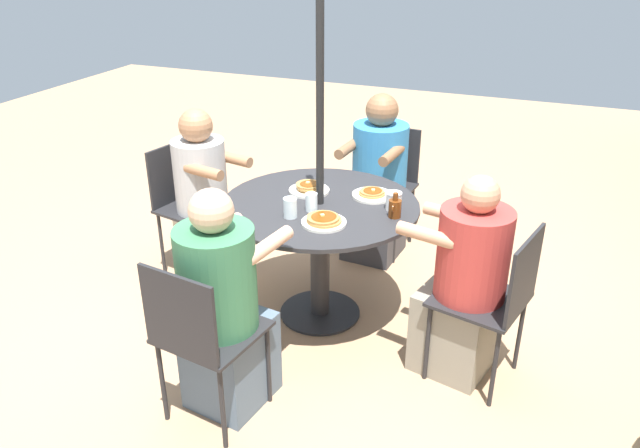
{
  "coord_description": "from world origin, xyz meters",
  "views": [
    {
      "loc": [
        3.08,
        1.24,
        2.22
      ],
      "look_at": [
        0.0,
        0.0,
        0.63
      ],
      "focal_mm": 35.0,
      "sensor_mm": 36.0,
      "label": 1
    }
  ],
  "objects_px": {
    "diner_south": "(377,185)",
    "drinking_glass_a": "(290,208)",
    "patio_chair_west": "(187,199)",
    "diner_east": "(464,287)",
    "diner_west": "(205,203)",
    "patio_chair_north": "(200,332)",
    "patio_chair_east": "(496,296)",
    "pancake_plate_b": "(309,188)",
    "patio_table": "(320,227)",
    "pancake_plate_a": "(324,221)",
    "syrup_bottle": "(395,208)",
    "coffee_cup": "(394,201)",
    "drinking_glass_b": "(311,202)",
    "pancake_plate_c": "(372,194)",
    "patio_chair_south": "(386,179)",
    "diner_north": "(224,312)"
  },
  "relations": [
    {
      "from": "coffee_cup",
      "to": "syrup_bottle",
      "type": "bearing_deg",
      "value": 19.56
    },
    {
      "from": "patio_chair_north",
      "to": "diner_east",
      "type": "relative_size",
      "value": 0.78
    },
    {
      "from": "pancake_plate_c",
      "to": "diner_south",
      "type": "bearing_deg",
      "value": -165.9
    },
    {
      "from": "patio_chair_west",
      "to": "drinking_glass_b",
      "type": "height_order",
      "value": "patio_chair_west"
    },
    {
      "from": "patio_table",
      "to": "patio_chair_north",
      "type": "bearing_deg",
      "value": -8.45
    },
    {
      "from": "patio_chair_east",
      "to": "pancake_plate_b",
      "type": "relative_size",
      "value": 3.63
    },
    {
      "from": "diner_west",
      "to": "drinking_glass_a",
      "type": "xyz_separation_m",
      "value": [
        0.42,
        0.82,
        0.28
      ]
    },
    {
      "from": "diner_west",
      "to": "syrup_bottle",
      "type": "bearing_deg",
      "value": 92.91
    },
    {
      "from": "diner_east",
      "to": "diner_west",
      "type": "relative_size",
      "value": 0.97
    },
    {
      "from": "diner_west",
      "to": "pancake_plate_b",
      "type": "xyz_separation_m",
      "value": [
        0.05,
        0.78,
        0.24
      ]
    },
    {
      "from": "patio_chair_south",
      "to": "syrup_bottle",
      "type": "distance_m",
      "value": 1.2
    },
    {
      "from": "patio_chair_east",
      "to": "diner_south",
      "type": "relative_size",
      "value": 0.75
    },
    {
      "from": "drinking_glass_a",
      "to": "syrup_bottle",
      "type": "bearing_deg",
      "value": 111.97
    },
    {
      "from": "pancake_plate_c",
      "to": "drinking_glass_a",
      "type": "height_order",
      "value": "drinking_glass_a"
    },
    {
      "from": "diner_east",
      "to": "pancake_plate_c",
      "type": "relative_size",
      "value": 4.65
    },
    {
      "from": "patio_chair_north",
      "to": "pancake_plate_b",
      "type": "height_order",
      "value": "patio_chair_north"
    },
    {
      "from": "diner_east",
      "to": "diner_south",
      "type": "bearing_deg",
      "value": 49.46
    },
    {
      "from": "patio_chair_west",
      "to": "pancake_plate_c",
      "type": "height_order",
      "value": "patio_chair_west"
    },
    {
      "from": "diner_south",
      "to": "drinking_glass_a",
      "type": "relative_size",
      "value": 10.63
    },
    {
      "from": "patio_chair_south",
      "to": "drinking_glass_a",
      "type": "relative_size",
      "value": 7.95
    },
    {
      "from": "diner_south",
      "to": "drinking_glass_a",
      "type": "xyz_separation_m",
      "value": [
        1.15,
        -0.16,
        0.28
      ]
    },
    {
      "from": "patio_chair_west",
      "to": "diner_east",
      "type": "bearing_deg",
      "value": 89.13
    },
    {
      "from": "patio_table",
      "to": "diner_south",
      "type": "bearing_deg",
      "value": 175.4
    },
    {
      "from": "diner_north",
      "to": "patio_chair_south",
      "type": "bearing_deg",
      "value": 92.09
    },
    {
      "from": "diner_west",
      "to": "patio_chair_east",
      "type": "bearing_deg",
      "value": 88.97
    },
    {
      "from": "patio_chair_west",
      "to": "syrup_bottle",
      "type": "distance_m",
      "value": 1.57
    },
    {
      "from": "diner_south",
      "to": "syrup_bottle",
      "type": "height_order",
      "value": "diner_south"
    },
    {
      "from": "patio_table",
      "to": "drinking_glass_a",
      "type": "height_order",
      "value": "drinking_glass_a"
    },
    {
      "from": "patio_chair_north",
      "to": "coffee_cup",
      "type": "xyz_separation_m",
      "value": [
        -1.16,
        0.58,
        0.29
      ]
    },
    {
      "from": "coffee_cup",
      "to": "drinking_glass_a",
      "type": "height_order",
      "value": "drinking_glass_a"
    },
    {
      "from": "patio_chair_west",
      "to": "pancake_plate_b",
      "type": "xyz_separation_m",
      "value": [
        0.08,
        0.94,
        0.25
      ]
    },
    {
      "from": "pancake_plate_c",
      "to": "drinking_glass_a",
      "type": "xyz_separation_m",
      "value": [
        0.45,
        -0.33,
        0.04
      ]
    },
    {
      "from": "diner_south",
      "to": "patio_chair_west",
      "type": "relative_size",
      "value": 1.34
    },
    {
      "from": "pancake_plate_c",
      "to": "drinking_glass_b",
      "type": "bearing_deg",
      "value": -38.9
    },
    {
      "from": "diner_north",
      "to": "pancake_plate_b",
      "type": "bearing_deg",
      "value": 97.94
    },
    {
      "from": "patio_table",
      "to": "pancake_plate_a",
      "type": "bearing_deg",
      "value": 26.04
    },
    {
      "from": "patio_chair_south",
      "to": "drinking_glass_b",
      "type": "height_order",
      "value": "patio_chair_south"
    },
    {
      "from": "patio_chair_north",
      "to": "patio_chair_south",
      "type": "bearing_deg",
      "value": 91.93
    },
    {
      "from": "coffee_cup",
      "to": "drinking_glass_b",
      "type": "distance_m",
      "value": 0.46
    },
    {
      "from": "patio_chair_east",
      "to": "patio_chair_west",
      "type": "xyz_separation_m",
      "value": [
        -0.48,
        -2.13,
        0.0
      ]
    },
    {
      "from": "diner_east",
      "to": "pancake_plate_b",
      "type": "distance_m",
      "value": 1.11
    },
    {
      "from": "diner_east",
      "to": "diner_south",
      "type": "relative_size",
      "value": 0.96
    },
    {
      "from": "patio_chair_east",
      "to": "patio_chair_north",
      "type": "bearing_deg",
      "value": 137.54
    },
    {
      "from": "diner_south",
      "to": "pancake_plate_a",
      "type": "height_order",
      "value": "diner_south"
    },
    {
      "from": "patio_chair_north",
      "to": "diner_north",
      "type": "xyz_separation_m",
      "value": [
        -0.17,
        0.03,
        0.01
      ]
    },
    {
      "from": "patio_chair_north",
      "to": "drinking_glass_b",
      "type": "relative_size",
      "value": 8.62
    },
    {
      "from": "diner_north",
      "to": "diner_west",
      "type": "distance_m",
      "value": 1.34
    },
    {
      "from": "patio_chair_north",
      "to": "diner_east",
      "type": "xyz_separation_m",
      "value": [
        -0.87,
        1.06,
        -0.01
      ]
    },
    {
      "from": "pancake_plate_b",
      "to": "coffee_cup",
      "type": "xyz_separation_m",
      "value": [
        0.06,
        0.54,
        0.03
      ]
    },
    {
      "from": "patio_chair_south",
      "to": "coffee_cup",
      "type": "relative_size",
      "value": 8.61
    }
  ]
}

